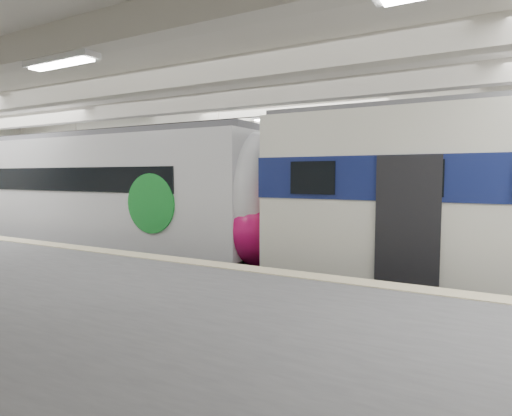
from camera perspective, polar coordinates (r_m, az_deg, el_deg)
The scene contains 3 objects.
station_hall at distance 11.10m, azimuth -6.25°, elevation 5.44°, with size 36.00×24.00×5.75m.
modern_emu at distance 15.45m, azimuth -16.52°, elevation 1.17°, with size 14.01×2.89×4.51m.
far_train at distance 21.77m, azimuth -12.45°, elevation 2.50°, with size 14.45×3.30×4.57m.
Camera 1 is at (6.41, -10.80, 3.03)m, focal length 30.00 mm.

